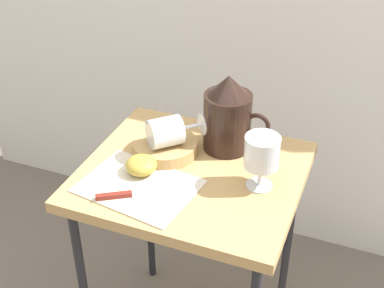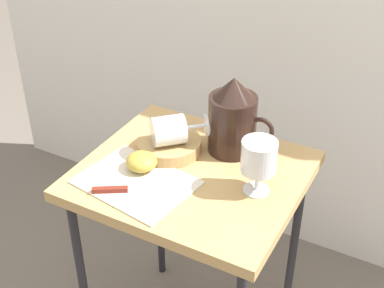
{
  "view_description": "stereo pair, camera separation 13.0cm",
  "coord_description": "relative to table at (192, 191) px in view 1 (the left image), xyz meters",
  "views": [
    {
      "loc": [
        0.4,
        -1.02,
        1.46
      ],
      "look_at": [
        0.0,
        0.0,
        0.74
      ],
      "focal_mm": 50.16,
      "sensor_mm": 36.0,
      "label": 1
    },
    {
      "loc": [
        0.52,
        -0.96,
        1.46
      ],
      "look_at": [
        0.0,
        0.0,
        0.74
      ],
      "focal_mm": 50.16,
      "sensor_mm": 36.0,
      "label": 2
    }
  ],
  "objects": [
    {
      "name": "wine_glass_upright",
      "position": [
        0.17,
        0.0,
        0.16
      ],
      "size": [
        0.08,
        0.08,
        0.14
      ],
      "color": "silver",
      "rests_on": "table"
    },
    {
      "name": "table",
      "position": [
        0.0,
        0.0,
        0.0
      ],
      "size": [
        0.55,
        0.49,
        0.66
      ],
      "color": "tan",
      "rests_on": "ground_plane"
    },
    {
      "name": "knife",
      "position": [
        -0.1,
        -0.16,
        0.07
      ],
      "size": [
        0.19,
        0.12,
        0.01
      ],
      "color": "silver",
      "rests_on": "linen_napkin"
    },
    {
      "name": "linen_napkin",
      "position": [
        -0.1,
        -0.11,
        0.07
      ],
      "size": [
        0.3,
        0.24,
        0.0
      ],
      "primitive_type": "cube",
      "rotation": [
        0.0,
        0.0,
        -0.15
      ],
      "color": "beige",
      "rests_on": "table"
    },
    {
      "name": "basket_tray",
      "position": [
        -0.1,
        0.05,
        0.08
      ],
      "size": [
        0.17,
        0.17,
        0.03
      ],
      "primitive_type": "cylinder",
      "color": "tan",
      "rests_on": "table"
    },
    {
      "name": "apple_half_left",
      "position": [
        -0.11,
        -0.06,
        0.09
      ],
      "size": [
        0.08,
        0.08,
        0.04
      ],
      "primitive_type": "ellipsoid",
      "color": "#B29938",
      "rests_on": "linen_napkin"
    },
    {
      "name": "pitcher",
      "position": [
        0.05,
        0.13,
        0.15
      ],
      "size": [
        0.18,
        0.13,
        0.21
      ],
      "color": "black",
      "rests_on": "table"
    },
    {
      "name": "wine_glass_tipped_near",
      "position": [
        -0.08,
        0.04,
        0.14
      ],
      "size": [
        0.15,
        0.15,
        0.08
      ],
      "color": "silver",
      "rests_on": "basket_tray"
    }
  ]
}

